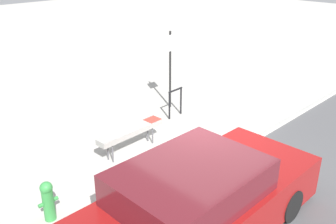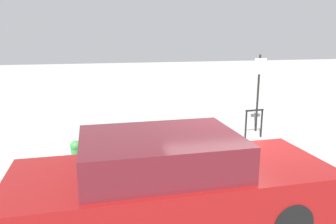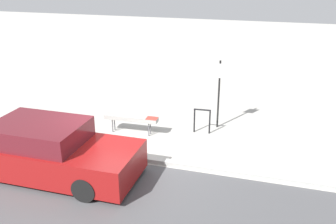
{
  "view_description": "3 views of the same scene",
  "coord_description": "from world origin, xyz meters",
  "px_view_note": "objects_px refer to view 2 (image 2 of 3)",
  "views": [
    {
      "loc": [
        -5.42,
        -4.45,
        4.36
      ],
      "look_at": [
        -0.02,
        0.97,
        1.07
      ],
      "focal_mm": 40.0,
      "sensor_mm": 36.0,
      "label": 1
    },
    {
      "loc": [
        -2.76,
        -5.76,
        2.82
      ],
      "look_at": [
        -0.91,
        2.02,
        0.97
      ],
      "focal_mm": 35.0,
      "sensor_mm": 36.0,
      "label": 2
    },
    {
      "loc": [
        3.8,
        -8.68,
        5.1
      ],
      "look_at": [
        0.63,
        1.94,
        0.77
      ],
      "focal_mm": 40.0,
      "sensor_mm": 36.0,
      "label": 3
    }
  ],
  "objects_px": {
    "sign_post": "(259,86)",
    "parked_car_near": "(170,184)",
    "fire_hydrant": "(76,157)",
    "bike_rack": "(254,121)",
    "bench": "(186,132)"
  },
  "relations": [
    {
      "from": "bike_rack",
      "to": "sign_post",
      "type": "relative_size",
      "value": 0.36
    },
    {
      "from": "bench",
      "to": "bike_rack",
      "type": "height_order",
      "value": "bike_rack"
    },
    {
      "from": "bench",
      "to": "sign_post",
      "type": "distance_m",
      "value": 3.02
    },
    {
      "from": "sign_post",
      "to": "fire_hydrant",
      "type": "height_order",
      "value": "sign_post"
    },
    {
      "from": "sign_post",
      "to": "fire_hydrant",
      "type": "relative_size",
      "value": 3.01
    },
    {
      "from": "bike_rack",
      "to": "sign_post",
      "type": "xyz_separation_m",
      "value": [
        0.41,
        0.6,
        0.88
      ]
    },
    {
      "from": "fire_hydrant",
      "to": "parked_car_near",
      "type": "height_order",
      "value": "parked_car_near"
    },
    {
      "from": "fire_hydrant",
      "to": "parked_car_near",
      "type": "bearing_deg",
      "value": -55.56
    },
    {
      "from": "sign_post",
      "to": "parked_car_near",
      "type": "relative_size",
      "value": 0.48
    },
    {
      "from": "bike_rack",
      "to": "sign_post",
      "type": "distance_m",
      "value": 1.14
    },
    {
      "from": "bench",
      "to": "fire_hydrant",
      "type": "bearing_deg",
      "value": -163.03
    },
    {
      "from": "fire_hydrant",
      "to": "sign_post",
      "type": "bearing_deg",
      "value": 22.63
    },
    {
      "from": "sign_post",
      "to": "parked_car_near",
      "type": "distance_m",
      "value": 5.73
    },
    {
      "from": "bench",
      "to": "sign_post",
      "type": "relative_size",
      "value": 0.78
    },
    {
      "from": "bike_rack",
      "to": "parked_car_near",
      "type": "bearing_deg",
      "value": -132.16
    }
  ]
}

